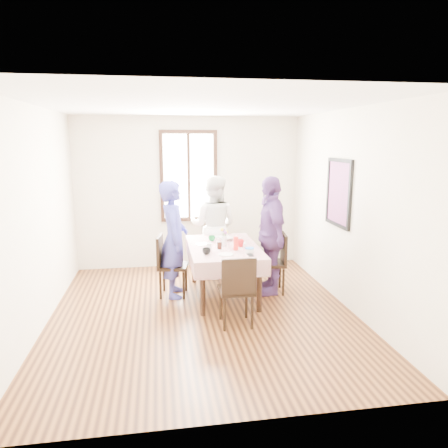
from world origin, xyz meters
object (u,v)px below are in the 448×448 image
at_px(dining_table, 223,271).
at_px(person_left, 174,239).
at_px(chair_near, 236,290).
at_px(chair_right, 271,263).
at_px(chair_left, 173,266).
at_px(chair_far, 214,249).
at_px(person_right, 270,235).
at_px(person_far, 214,226).

height_order(dining_table, person_left, person_left).
distance_m(dining_table, chair_near, 1.01).
relative_size(dining_table, chair_right, 1.61).
bearing_deg(chair_near, chair_right, 55.35).
distance_m(chair_left, chair_near, 1.36).
xyz_separation_m(dining_table, chair_left, (-0.73, 0.14, 0.08)).
xyz_separation_m(chair_left, chair_right, (1.47, -0.09, 0.00)).
distance_m(dining_table, chair_far, 1.01).
relative_size(dining_table, chair_near, 1.61).
xyz_separation_m(dining_table, chair_far, (0.00, 1.01, 0.08)).
distance_m(dining_table, chair_left, 0.75).
bearing_deg(chair_far, chair_right, 133.17).
relative_size(chair_right, person_right, 0.51).
height_order(chair_left, chair_far, same).
bearing_deg(dining_table, person_left, 169.12).
xyz_separation_m(person_far, person_right, (0.72, -0.94, 0.03)).
height_order(dining_table, person_far, person_far).
height_order(chair_right, chair_far, same).
bearing_deg(chair_right, person_left, 94.32).
height_order(chair_left, person_far, person_far).
height_order(dining_table, person_right, person_right).
bearing_deg(person_right, chair_left, -94.13).
distance_m(chair_right, person_left, 1.51).
bearing_deg(chair_right, chair_far, 45.30).
distance_m(dining_table, person_left, 0.87).
height_order(chair_right, person_far, person_far).
bearing_deg(dining_table, chair_right, 3.57).
distance_m(chair_right, person_right, 0.43).
distance_m(chair_far, person_left, 1.20).
bearing_deg(person_far, chair_left, 71.07).
relative_size(chair_right, person_left, 0.53).
xyz_separation_m(chair_right, chair_near, (-0.73, -1.05, 0.00)).
height_order(chair_left, person_left, person_left).
bearing_deg(chair_far, person_left, 56.41).
bearing_deg(person_right, person_left, -94.18).
bearing_deg(chair_right, person_far, 45.83).
distance_m(dining_table, chair_right, 0.74).
distance_m(person_left, person_right, 1.43).
xyz_separation_m(dining_table, chair_near, (0.00, -1.01, 0.08)).
relative_size(chair_right, person_far, 0.53).
distance_m(chair_left, person_far, 1.19).
distance_m(dining_table, person_right, 0.88).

